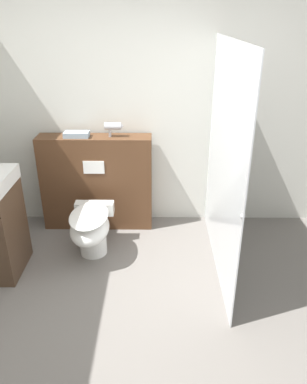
% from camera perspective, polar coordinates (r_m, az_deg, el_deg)
% --- Properties ---
extents(ground_plane, '(12.00, 12.00, 0.00)m').
position_cam_1_polar(ground_plane, '(3.05, -2.83, -20.81)').
color(ground_plane, slate).
extents(wall_back, '(8.00, 0.06, 2.50)m').
position_cam_1_polar(wall_back, '(4.06, -1.78, 11.91)').
color(wall_back, silver).
rests_on(wall_back, ground_plane).
extents(partition_panel, '(1.20, 0.27, 1.05)m').
position_cam_1_polar(partition_panel, '(4.17, -8.60, 1.46)').
color(partition_panel, '#51331E').
rests_on(partition_panel, ground_plane).
extents(shower_glass, '(0.04, 1.74, 2.04)m').
position_cam_1_polar(shower_glass, '(3.32, 10.60, 4.09)').
color(shower_glass, silver).
rests_on(shower_glass, ground_plane).
extents(toilet, '(0.40, 0.67, 0.50)m').
position_cam_1_polar(toilet, '(3.72, -9.50, -5.53)').
color(toilet, white).
rests_on(toilet, ground_plane).
extents(hair_drier, '(0.20, 0.08, 0.15)m').
position_cam_1_polar(hair_drier, '(3.91, -6.09, 9.89)').
color(hair_drier, '#B7B7BC').
rests_on(hair_drier, partition_panel).
extents(folded_towel, '(0.26, 0.14, 0.06)m').
position_cam_1_polar(folded_towel, '(3.98, -11.64, 8.59)').
color(folded_towel, '#8C9EAD').
rests_on(folded_towel, partition_panel).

